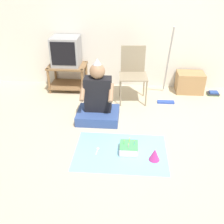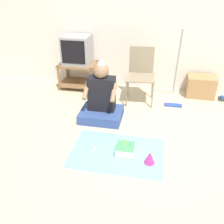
% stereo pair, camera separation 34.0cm
% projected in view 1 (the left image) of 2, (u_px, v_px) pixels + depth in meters
% --- Properties ---
extents(ground_plane, '(16.00, 16.00, 0.00)m').
position_uv_depth(ground_plane, '(139.00, 150.00, 3.27)').
color(ground_plane, beige).
extents(wall_back, '(6.40, 0.06, 2.55)m').
position_uv_depth(wall_back, '(141.00, 15.00, 4.41)').
color(wall_back, silver).
rests_on(wall_back, ground_plane).
extents(tv_stand, '(0.66, 0.49, 0.46)m').
position_uv_depth(tv_stand, '(68.00, 75.00, 4.75)').
color(tv_stand, olive).
rests_on(tv_stand, ground_plane).
extents(tv, '(0.47, 0.43, 0.49)m').
position_uv_depth(tv, '(66.00, 51.00, 4.55)').
color(tv, '#99999E').
rests_on(tv, tv_stand).
extents(folding_chair, '(0.48, 0.44, 0.89)m').
position_uv_depth(folding_chair, '(133.00, 70.00, 4.28)').
color(folding_chair, gray).
rests_on(folding_chair, ground_plane).
extents(cardboard_box_stack, '(0.47, 0.34, 0.36)m').
position_uv_depth(cardboard_box_stack, '(190.00, 82.00, 4.69)').
color(cardboard_box_stack, '#A87F51').
rests_on(cardboard_box_stack, ground_plane).
extents(dust_mop, '(0.28, 0.54, 1.25)m').
position_uv_depth(dust_mop, '(167.00, 79.00, 4.33)').
color(dust_mop, '#2D4CB2').
rests_on(dust_mop, ground_plane).
extents(book_pile, '(0.20, 0.14, 0.06)m').
position_uv_depth(book_pile, '(213.00, 93.00, 4.64)').
color(book_pile, '#60936B').
rests_on(book_pile, ground_plane).
extents(person_seated, '(0.61, 0.50, 0.93)m').
position_uv_depth(person_seated, '(98.00, 101.00, 3.80)').
color(person_seated, '#334C8C').
rests_on(person_seated, ground_plane).
extents(party_cloth, '(1.13, 0.79, 0.01)m').
position_uv_depth(party_cloth, '(121.00, 152.00, 3.23)').
color(party_cloth, '#7FC6E0').
rests_on(party_cloth, ground_plane).
extents(birthday_cake, '(0.22, 0.22, 0.16)m').
position_uv_depth(birthday_cake, '(129.00, 148.00, 3.22)').
color(birthday_cake, silver).
rests_on(birthday_cake, party_cloth).
extents(party_hat_blue, '(0.13, 0.13, 0.15)m').
position_uv_depth(party_hat_blue, '(155.00, 154.00, 3.07)').
color(party_hat_blue, '#CC338C').
rests_on(party_hat_blue, party_cloth).
extents(plastic_spoon_near, '(0.04, 0.15, 0.01)m').
position_uv_depth(plastic_spoon_near, '(98.00, 149.00, 3.27)').
color(plastic_spoon_near, white).
rests_on(plastic_spoon_near, party_cloth).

